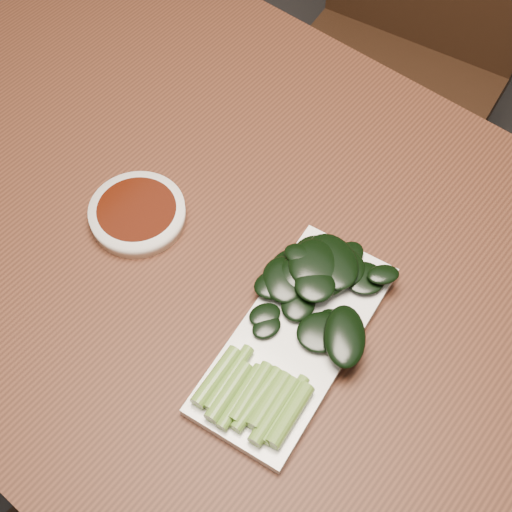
% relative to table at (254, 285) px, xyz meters
% --- Properties ---
extents(ground, '(6.00, 6.00, 0.00)m').
position_rel_table_xyz_m(ground, '(0.00, 0.00, -0.68)').
color(ground, '#2D2B2B').
rests_on(ground, ground).
extents(table, '(1.40, 0.80, 0.75)m').
position_rel_table_xyz_m(table, '(0.00, 0.00, 0.00)').
color(table, '#422013').
rests_on(table, ground).
extents(chair_far, '(0.50, 0.50, 0.89)m').
position_rel_table_xyz_m(chair_far, '(-0.19, 0.69, -0.19)').
color(chair_far, black).
rests_on(chair_far, ground).
extents(sauce_bowl, '(0.13, 0.13, 0.02)m').
position_rel_table_xyz_m(sauce_bowl, '(-0.16, -0.05, 0.08)').
color(sauce_bowl, white).
rests_on(sauce_bowl, table).
extents(serving_plate, '(0.17, 0.31, 0.01)m').
position_rel_table_xyz_m(serving_plate, '(0.11, -0.06, 0.08)').
color(serving_plate, white).
rests_on(serving_plate, table).
extents(gai_lan, '(0.19, 0.30, 0.03)m').
position_rel_table_xyz_m(gai_lan, '(0.10, -0.03, 0.10)').
color(gai_lan, olive).
rests_on(gai_lan, serving_plate).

